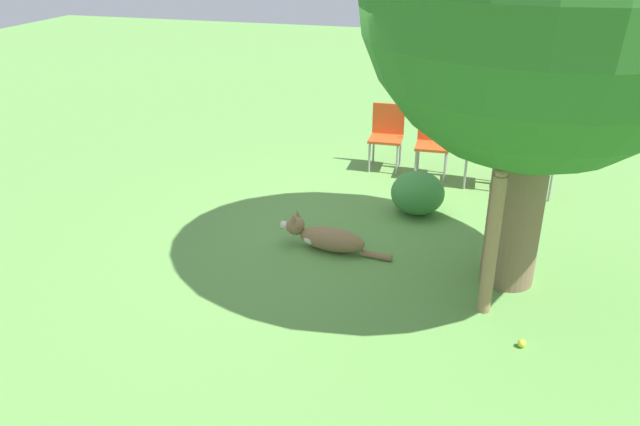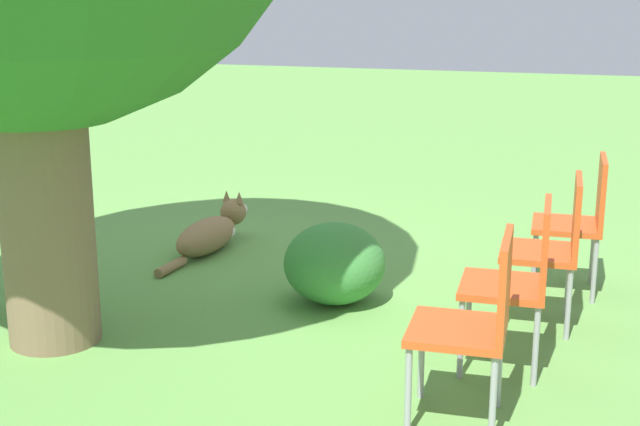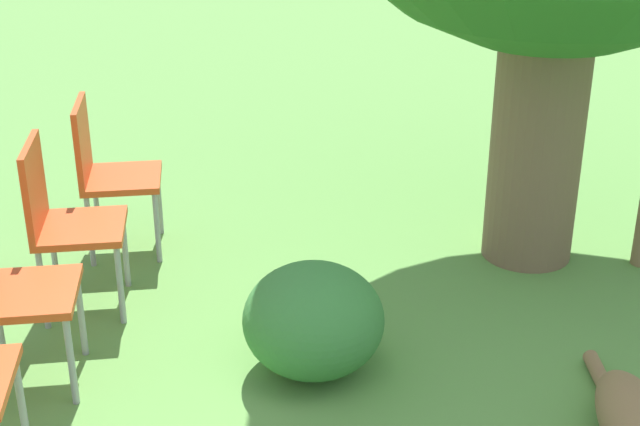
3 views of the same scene
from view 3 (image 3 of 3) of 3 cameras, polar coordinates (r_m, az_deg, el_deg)
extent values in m
plane|color=#609947|center=(4.14, 11.73, -9.63)|extent=(30.00, 30.00, 0.00)
cylinder|color=#7A6047|center=(4.86, 13.97, 7.23)|extent=(0.49, 0.49, 1.84)
cylinder|color=olive|center=(4.12, 17.49, -9.95)|extent=(0.10, 0.33, 0.07)
cylinder|color=#99999E|center=(3.67, -18.58, -11.39)|extent=(0.03, 0.03, 0.41)
cube|color=#D14C1E|center=(3.94, -18.28, -4.94)|extent=(0.44, 0.46, 0.04)
cylinder|color=#99999E|center=(4.18, -15.05, -6.31)|extent=(0.03, 0.03, 0.41)
cylinder|color=#99999E|center=(3.86, -15.64, -9.11)|extent=(0.03, 0.03, 0.41)
cube|color=#D14C1E|center=(4.49, -15.05, -0.94)|extent=(0.44, 0.46, 0.04)
cube|color=#D14C1E|center=(4.43, -17.84, 1.64)|extent=(0.05, 0.44, 0.43)
cylinder|color=#99999E|center=(4.73, -12.36, -2.35)|extent=(0.03, 0.03, 0.41)
cylinder|color=#99999E|center=(4.39, -12.67, -4.51)|extent=(0.03, 0.03, 0.41)
cylinder|color=#99999E|center=(4.78, -16.66, -2.56)|extent=(0.03, 0.03, 0.41)
cylinder|color=#99999E|center=(4.44, -17.30, -4.72)|extent=(0.03, 0.03, 0.41)
cube|color=#D14C1E|center=(5.06, -12.53, 2.17)|extent=(0.44, 0.46, 0.04)
cube|color=#D14C1E|center=(5.00, -14.98, 4.50)|extent=(0.05, 0.44, 0.43)
cylinder|color=#99999E|center=(5.31, -10.26, 0.77)|extent=(0.03, 0.03, 0.41)
cylinder|color=#99999E|center=(4.96, -10.38, -0.93)|extent=(0.03, 0.03, 0.41)
cylinder|color=#99999E|center=(5.34, -14.11, 0.56)|extent=(0.03, 0.03, 0.41)
cylinder|color=#99999E|center=(4.99, -14.50, -1.15)|extent=(0.03, 0.03, 0.41)
ellipsoid|color=#3D843D|center=(3.92, -0.42, -6.85)|extent=(0.62, 0.62, 0.50)
camera|label=1|loc=(8.18, 58.74, 19.16)|focal=35.00mm
camera|label=2|loc=(8.43, -14.33, 20.82)|focal=50.00mm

